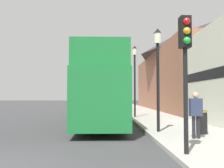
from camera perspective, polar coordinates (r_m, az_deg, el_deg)
name	(u,v)px	position (r m, az deg, el deg)	size (l,w,h in m)	color
ground_plane	(72,112)	(27.03, -8.65, -6.13)	(144.00, 144.00, 0.00)	#3D3D3F
sidewalk	(145,114)	(24.12, 7.11, -6.40)	(3.72, 108.00, 0.14)	#ADAAA3
brick_terrace_rear	(177,72)	(31.60, 13.99, 2.55)	(6.00, 23.88, 8.95)	#9E664C
tour_bus	(101,94)	(15.27, -2.33, -2.08)	(2.45, 11.01, 3.98)	#1E7A38
parked_car_ahead_of_bus	(112,107)	(22.94, -0.01, -5.02)	(2.01, 4.39, 1.54)	maroon
pedestrian_second	(196,111)	(9.96, 17.77, -5.53)	(0.44, 0.24, 1.66)	#232328
traffic_signal	(185,53)	(7.30, 15.69, 6.61)	(0.28, 0.42, 3.66)	black
lamp_post_nearest	(158,60)	(11.63, 9.95, 5.25)	(0.35, 0.35, 4.49)	black
lamp_post_second	(135,68)	(19.39, 4.97, 3.43)	(0.35, 0.35, 5.24)	black
lamp_post_third	(128,82)	(27.17, 3.56, 0.47)	(0.35, 0.35, 4.30)	black
litter_bin	(202,121)	(11.28, 18.93, -7.72)	(0.48, 0.48, 0.94)	black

